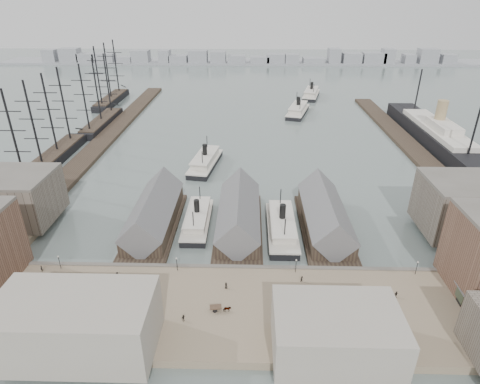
{
  "coord_description": "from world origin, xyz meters",
  "views": [
    {
      "loc": [
        3.09,
        -88.83,
        65.48
      ],
      "look_at": [
        0.0,
        30.0,
        6.0
      ],
      "focal_mm": 30.0,
      "sensor_mm": 36.0,
      "label": 1
    }
  ],
  "objects_px": {
    "horse_cart_left": "(72,289)",
    "horse_cart_right": "(307,310)",
    "ocean_steamer": "(436,135)",
    "tram": "(459,288)",
    "horse_cart_center": "(223,309)",
    "ferry_docked_west": "(197,219)"
  },
  "relations": [
    {
      "from": "horse_cart_left",
      "to": "horse_cart_right",
      "type": "height_order",
      "value": "horse_cart_right"
    },
    {
      "from": "ocean_steamer",
      "to": "tram",
      "type": "bearing_deg",
      "value": -109.76
    },
    {
      "from": "tram",
      "to": "horse_cart_left",
      "type": "xyz_separation_m",
      "value": [
        -90.62,
        -1.7,
        -0.98
      ]
    },
    {
      "from": "ocean_steamer",
      "to": "tram",
      "type": "relative_size",
      "value": 10.54
    },
    {
      "from": "ocean_steamer",
      "to": "horse_cart_right",
      "type": "distance_m",
      "value": 140.36
    },
    {
      "from": "horse_cart_left",
      "to": "horse_cart_center",
      "type": "distance_m",
      "value": 36.35
    },
    {
      "from": "tram",
      "to": "horse_cart_center",
      "type": "xyz_separation_m",
      "value": [
        -54.69,
        -7.21,
        -1.01
      ]
    },
    {
      "from": "ferry_docked_west",
      "to": "horse_cart_center",
      "type": "relative_size",
      "value": 5.32
    },
    {
      "from": "horse_cart_left",
      "to": "horse_cart_center",
      "type": "bearing_deg",
      "value": -99.6
    },
    {
      "from": "horse_cart_right",
      "to": "horse_cart_left",
      "type": "bearing_deg",
      "value": 68.3
    },
    {
      "from": "ocean_steamer",
      "to": "horse_cart_right",
      "type": "height_order",
      "value": "ocean_steamer"
    },
    {
      "from": "horse_cart_center",
      "to": "horse_cart_right",
      "type": "relative_size",
      "value": 1.01
    },
    {
      "from": "ocean_steamer",
      "to": "tram",
      "type": "height_order",
      "value": "ocean_steamer"
    },
    {
      "from": "ferry_docked_west",
      "to": "tram",
      "type": "height_order",
      "value": "ferry_docked_west"
    },
    {
      "from": "horse_cart_left",
      "to": "ocean_steamer",
      "type": "bearing_deg",
      "value": -50.11
    },
    {
      "from": "tram",
      "to": "horse_cart_right",
      "type": "bearing_deg",
      "value": -165.52
    },
    {
      "from": "ferry_docked_west",
      "to": "horse_cart_right",
      "type": "relative_size",
      "value": 5.39
    },
    {
      "from": "tram",
      "to": "horse_cart_center",
      "type": "height_order",
      "value": "tram"
    },
    {
      "from": "tram",
      "to": "horse_cart_center",
      "type": "distance_m",
      "value": 55.17
    },
    {
      "from": "tram",
      "to": "horse_cart_left",
      "type": "bearing_deg",
      "value": -175.83
    },
    {
      "from": "tram",
      "to": "horse_cart_center",
      "type": "relative_size",
      "value": 2.03
    },
    {
      "from": "horse_cart_center",
      "to": "tram",
      "type": "bearing_deg",
      "value": -90.32
    }
  ]
}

